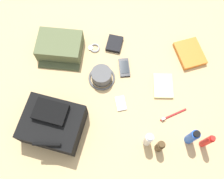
{
  "coord_description": "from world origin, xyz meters",
  "views": [
    {
      "loc": [
        -0.02,
        0.53,
        1.38
      ],
      "look_at": [
        0.0,
        0.0,
        0.04
      ],
      "focal_mm": 41.08,
      "sensor_mm": 36.0,
      "label": 1
    }
  ],
  "objects_px": {
    "toiletry_pouch": "(60,47)",
    "notepad": "(163,86)",
    "toothpaste_tube": "(148,140)",
    "toothbrush": "(172,115)",
    "wristwatch": "(94,48)",
    "backpack": "(53,124)",
    "media_player": "(121,103)",
    "cell_phone": "(124,68)",
    "sunscreen_spray": "(207,141)",
    "deodorant_spray": "(192,137)",
    "paperback_novel": "(190,54)",
    "cologne_bottle": "(160,146)",
    "bucket_hat": "(102,76)",
    "wallet": "(114,44)"
  },
  "relations": [
    {
      "from": "toiletry_pouch",
      "to": "notepad",
      "type": "bearing_deg",
      "value": 160.47
    },
    {
      "from": "toothpaste_tube",
      "to": "toothbrush",
      "type": "height_order",
      "value": "toothpaste_tube"
    },
    {
      "from": "wristwatch",
      "to": "toothbrush",
      "type": "xyz_separation_m",
      "value": [
        -0.46,
        0.42,
        0.0
      ]
    },
    {
      "from": "toiletry_pouch",
      "to": "backpack",
      "type": "bearing_deg",
      "value": 92.17
    },
    {
      "from": "backpack",
      "to": "wristwatch",
      "type": "height_order",
      "value": "backpack"
    },
    {
      "from": "backpack",
      "to": "wristwatch",
      "type": "relative_size",
      "value": 4.96
    },
    {
      "from": "media_player",
      "to": "toothbrush",
      "type": "distance_m",
      "value": 0.29
    },
    {
      "from": "backpack",
      "to": "media_player",
      "type": "relative_size",
      "value": 3.77
    },
    {
      "from": "cell_phone",
      "to": "toothbrush",
      "type": "distance_m",
      "value": 0.39
    },
    {
      "from": "backpack",
      "to": "cell_phone",
      "type": "height_order",
      "value": "backpack"
    },
    {
      "from": "sunscreen_spray",
      "to": "toothpaste_tube",
      "type": "relative_size",
      "value": 1.13
    },
    {
      "from": "cell_phone",
      "to": "notepad",
      "type": "xyz_separation_m",
      "value": [
        -0.23,
        0.11,
        0.0
      ]
    },
    {
      "from": "deodorant_spray",
      "to": "notepad",
      "type": "relative_size",
      "value": 1.07
    },
    {
      "from": "toiletry_pouch",
      "to": "wristwatch",
      "type": "relative_size",
      "value": 3.86
    },
    {
      "from": "backpack",
      "to": "toiletry_pouch",
      "type": "distance_m",
      "value": 0.48
    },
    {
      "from": "sunscreen_spray",
      "to": "media_player",
      "type": "distance_m",
      "value": 0.49
    },
    {
      "from": "paperback_novel",
      "to": "toothbrush",
      "type": "height_order",
      "value": "paperback_novel"
    },
    {
      "from": "cologne_bottle",
      "to": "toothbrush",
      "type": "relative_size",
      "value": 0.8
    },
    {
      "from": "sunscreen_spray",
      "to": "deodorant_spray",
      "type": "relative_size",
      "value": 1.04
    },
    {
      "from": "paperback_novel",
      "to": "wristwatch",
      "type": "bearing_deg",
      "value": -2.45
    },
    {
      "from": "backpack",
      "to": "bucket_hat",
      "type": "relative_size",
      "value": 2.25
    },
    {
      "from": "deodorant_spray",
      "to": "paperback_novel",
      "type": "distance_m",
      "value": 0.53
    },
    {
      "from": "paperback_novel",
      "to": "wristwatch",
      "type": "relative_size",
      "value": 3.13
    },
    {
      "from": "wallet",
      "to": "deodorant_spray",
      "type": "bearing_deg",
      "value": 137.09
    },
    {
      "from": "sunscreen_spray",
      "to": "paperback_novel",
      "type": "distance_m",
      "value": 0.55
    },
    {
      "from": "backpack",
      "to": "toothpaste_tube",
      "type": "xyz_separation_m",
      "value": [
        -0.5,
        0.07,
        0.0
      ]
    },
    {
      "from": "sunscreen_spray",
      "to": "cell_phone",
      "type": "height_order",
      "value": "sunscreen_spray"
    },
    {
      "from": "wristwatch",
      "to": "toothbrush",
      "type": "relative_size",
      "value": 0.47
    },
    {
      "from": "cell_phone",
      "to": "sunscreen_spray",
      "type": "bearing_deg",
      "value": 133.9
    },
    {
      "from": "toiletry_pouch",
      "to": "wristwatch",
      "type": "height_order",
      "value": "toiletry_pouch"
    },
    {
      "from": "sunscreen_spray",
      "to": "bucket_hat",
      "type": "bearing_deg",
      "value": -33.49
    },
    {
      "from": "backpack",
      "to": "toothpaste_tube",
      "type": "bearing_deg",
      "value": 172.2
    },
    {
      "from": "wristwatch",
      "to": "wallet",
      "type": "height_order",
      "value": "wallet"
    },
    {
      "from": "bucket_hat",
      "to": "deodorant_spray",
      "type": "bearing_deg",
      "value": 144.31
    },
    {
      "from": "wallet",
      "to": "media_player",
      "type": "bearing_deg",
      "value": 108.4
    },
    {
      "from": "backpack",
      "to": "cell_phone",
      "type": "bearing_deg",
      "value": -135.15
    },
    {
      "from": "deodorant_spray",
      "to": "toothpaste_tube",
      "type": "height_order",
      "value": "deodorant_spray"
    },
    {
      "from": "wristwatch",
      "to": "notepad",
      "type": "height_order",
      "value": "notepad"
    },
    {
      "from": "toothbrush",
      "to": "notepad",
      "type": "relative_size",
      "value": 1.0
    },
    {
      "from": "deodorant_spray",
      "to": "cell_phone",
      "type": "distance_m",
      "value": 0.55
    },
    {
      "from": "sunscreen_spray",
      "to": "cologne_bottle",
      "type": "distance_m",
      "value": 0.24
    },
    {
      "from": "wristwatch",
      "to": "toothpaste_tube",
      "type": "bearing_deg",
      "value": 118.9
    },
    {
      "from": "bucket_hat",
      "to": "sunscreen_spray",
      "type": "xyz_separation_m",
      "value": [
        -0.55,
        0.37,
        0.05
      ]
    },
    {
      "from": "backpack",
      "to": "deodorant_spray",
      "type": "distance_m",
      "value": 0.73
    },
    {
      "from": "toothpaste_tube",
      "to": "toiletry_pouch",
      "type": "bearing_deg",
      "value": -46.62
    },
    {
      "from": "media_player",
      "to": "wristwatch",
      "type": "relative_size",
      "value": 1.32
    },
    {
      "from": "toothpaste_tube",
      "to": "notepad",
      "type": "distance_m",
      "value": 0.35
    },
    {
      "from": "paperback_novel",
      "to": "backpack",
      "type": "bearing_deg",
      "value": 31.67
    },
    {
      "from": "notepad",
      "to": "sunscreen_spray",
      "type": "bearing_deg",
      "value": 119.96
    },
    {
      "from": "wallet",
      "to": "toothbrush",
      "type": "bearing_deg",
      "value": 138.18
    }
  ]
}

